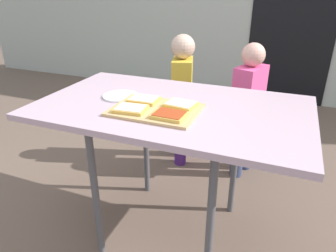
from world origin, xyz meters
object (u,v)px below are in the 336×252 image
plate_white_left (121,96)px  child_right (248,104)px  pizza_slice_far_left (144,99)px  garden_hose_coil (111,93)px  dining_table (172,116)px  pizza_slice_near_right (169,115)px  pizza_slice_near_left (131,109)px  pizza_slice_far_right (181,104)px  cutting_board (156,110)px  child_left (182,93)px

plate_white_left → child_right: bearing=53.9°
pizza_slice_far_left → garden_hose_coil: 2.60m
dining_table → pizza_slice_near_right: 0.20m
pizza_slice_near_right → pizza_slice_near_left: size_ratio=0.96×
child_right → pizza_slice_far_right: bearing=-104.9°
dining_table → garden_hose_coil: (-1.59, 1.96, -0.70)m
dining_table → plate_white_left: bearing=178.8°
cutting_board → pizza_slice_near_right: 0.12m
cutting_board → pizza_slice_near_right: size_ratio=2.75×
cutting_board → pizza_slice_far_right: pizza_slice_far_right is taller
pizza_slice_near_right → child_right: child_right is taller
dining_table → pizza_slice_far_right: bearing=-31.6°
cutting_board → pizza_slice_far_left: pizza_slice_far_left is taller
pizza_slice_far_right → child_right: size_ratio=0.16×
child_left → child_right: child_left is taller
pizza_slice_far_left → pizza_slice_near_left: size_ratio=0.96×
cutting_board → garden_hose_coil: cutting_board is taller
dining_table → child_right: bearing=70.6°
dining_table → child_right: (0.27, 0.76, -0.17)m
pizza_slice_far_left → pizza_slice_far_right: same height
dining_table → child_right: size_ratio=1.34×
pizza_slice_near_right → cutting_board: bearing=144.6°
cutting_board → pizza_slice_near_left: bearing=-145.1°
pizza_slice_near_right → dining_table: bearing=107.5°
dining_table → child_left: child_left is taller
pizza_slice_near_right → child_right: (0.22, 0.93, -0.25)m
child_left → garden_hose_coil: size_ratio=2.58×
cutting_board → child_right: bearing=70.4°
pizza_slice_far_right → garden_hose_coil: bearing=129.6°
child_left → garden_hose_coil: (-1.38, 1.19, -0.55)m
pizza_slice_near_left → garden_hose_coil: (-1.46, 2.13, -0.78)m
pizza_slice_far_left → plate_white_left: pizza_slice_far_left is taller
pizza_slice_far_left → garden_hose_coil: size_ratio=0.37×
pizza_slice_near_right → child_right: size_ratio=0.15×
child_left → cutting_board: bearing=-78.7°
pizza_slice_near_right → garden_hose_coil: pizza_slice_near_right is taller
plate_white_left → garden_hose_coil: 2.48m
plate_white_left → pizza_slice_near_left: bearing=-49.1°
cutting_board → child_left: bearing=101.3°
pizza_slice_near_right → garden_hose_coil: 2.81m
pizza_slice_near_right → child_left: (-0.27, 0.94, -0.23)m
pizza_slice_near_left → garden_hose_coil: pizza_slice_near_left is taller
child_right → pizza_slice_near_right: bearing=-103.0°
dining_table → pizza_slice_near_right: (0.05, -0.17, 0.08)m
pizza_slice_near_left → garden_hose_coil: size_ratio=0.39×
pizza_slice_far_right → plate_white_left: bearing=173.2°
cutting_board → garden_hose_coil: (-1.55, 2.07, -0.77)m
child_left → child_right: bearing=-0.4°
pizza_slice_near_left → plate_white_left: bearing=130.9°
pizza_slice_far_left → pizza_slice_near_right: 0.23m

